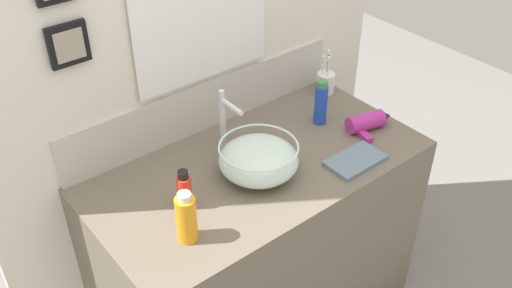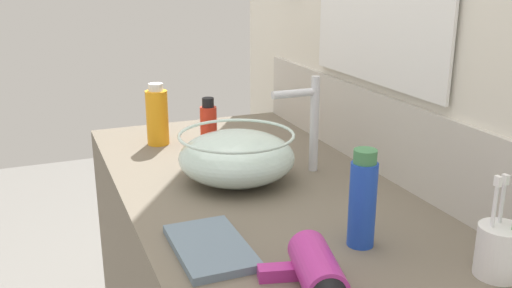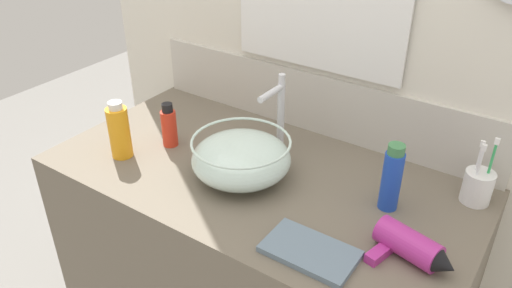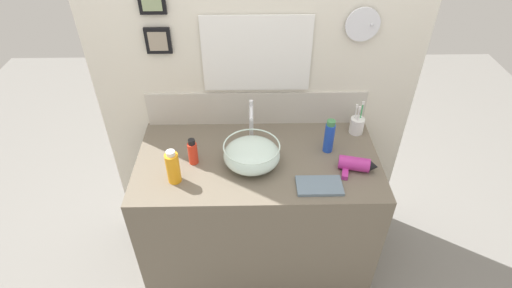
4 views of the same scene
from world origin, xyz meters
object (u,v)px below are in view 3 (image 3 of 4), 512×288
Objects in this scene: glass_bowl_sink at (241,158)px; lotion_bottle at (169,126)px; shampoo_bottle at (392,178)px; hand_towel at (310,251)px; soap_dispenser at (119,131)px; toothbrush_cup at (478,186)px; hair_drier at (412,247)px; faucet at (278,108)px.

glass_bowl_sink is 1.95× the size of lotion_bottle.
hand_towel is at bearing -106.75° from shampoo_bottle.
soap_dispenser reaches higher than glass_bowl_sink.
lotion_bottle is (-0.90, -0.25, 0.02)m from toothbrush_cup.
hair_drier is 0.33m from toothbrush_cup.
glass_bowl_sink is at bearing -165.56° from shampoo_bottle.
shampoo_bottle is (0.80, 0.22, 0.01)m from soap_dispenser.
hair_drier is 1.11× the size of soap_dispenser.
hair_drier is 1.06× the size of shampoo_bottle.
soap_dispenser is at bearing -120.37° from lotion_bottle.
soap_dispenser is 1.26× the size of lotion_bottle.
hand_towel is at bearing -17.20° from lotion_bottle.
hair_drier is at bearing 30.62° from hand_towel.
shampoo_bottle reaches higher than glass_bowl_sink.
soap_dispenser is at bearing -158.75° from toothbrush_cup.
toothbrush_cup reaches higher than glass_bowl_sink.
soap_dispenser is at bearing -163.29° from glass_bowl_sink.
faucet is 1.22× the size of hair_drier.
faucet reaches higher than glass_bowl_sink.
shampoo_bottle is 0.87× the size of hand_towel.
toothbrush_cup is 1.07× the size of soap_dispenser.
faucet is 0.43m from shampoo_bottle.
hair_drier is 0.92m from soap_dispenser.
toothbrush_cup is at bearing 40.54° from shampoo_bottle.
soap_dispenser is (-0.98, -0.38, 0.04)m from toothbrush_cup.
faucet is 0.52m from hand_towel.
hair_drier is 1.03× the size of toothbrush_cup.
faucet is 1.26× the size of toothbrush_cup.
hair_drier is (0.53, -0.25, -0.11)m from faucet.
toothbrush_cup is at bearing 6.37° from faucet.
lotion_bottle is at bearing 174.93° from hair_drier.
toothbrush_cup is at bearing 58.27° from hand_towel.
toothbrush_cup is 0.52m from hand_towel.
shampoo_bottle reaches higher than hair_drier.
shampoo_bottle is at bearing 14.44° from glass_bowl_sink.
hair_drier reaches higher than hand_towel.
toothbrush_cup reaches higher than lotion_bottle.
faucet is 1.70× the size of lotion_bottle.
soap_dispenser is (-0.38, -0.32, -0.06)m from faucet.
hand_towel is (0.63, -0.20, -0.06)m from lotion_bottle.
toothbrush_cup is 0.90× the size of hand_towel.
faucet is 1.30× the size of shampoo_bottle.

